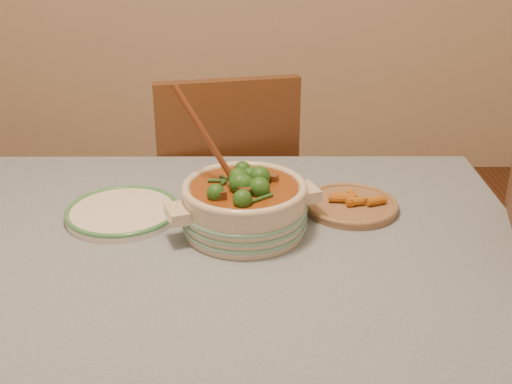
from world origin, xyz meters
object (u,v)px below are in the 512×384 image
dining_table (179,275)px  stew_casserole (244,202)px  chair_far (224,189)px  fried_plate (351,204)px  white_plate (123,212)px  condiment_bowl (245,174)px

dining_table → stew_casserole: size_ratio=4.43×
stew_casserole → chair_far: stew_casserole is taller
stew_casserole → chair_far: bearing=97.0°
fried_plate → dining_table: bearing=-158.5°
white_plate → condiment_bowl: bearing=34.2°
condiment_bowl → fried_plate: condiment_bowl is taller
dining_table → white_plate: bearing=139.1°
fried_plate → chair_far: size_ratio=0.31×
fried_plate → chair_far: (-0.36, 0.55, -0.22)m
fried_plate → stew_casserole: bearing=-157.9°
fried_plate → chair_far: 0.69m
dining_table → stew_casserole: 0.24m
dining_table → condiment_bowl: (0.16, 0.34, 0.12)m
stew_casserole → chair_far: (-0.08, 0.67, -0.27)m
white_plate → chair_far: size_ratio=0.36×
dining_table → white_plate: 0.23m
condiment_bowl → chair_far: chair_far is taller
fried_plate → white_plate: bearing=-176.1°
dining_table → white_plate: (-0.15, 0.13, 0.10)m
white_plate → chair_far: chair_far is taller
dining_table → chair_far: bearing=83.9°
condiment_bowl → chair_far: (-0.08, 0.38, -0.23)m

